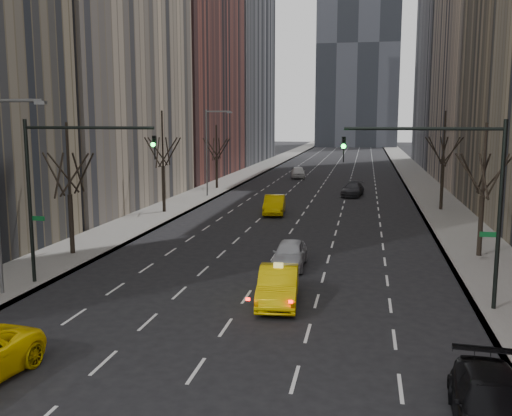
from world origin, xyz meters
The scene contains 19 objects.
sidewalk_left centered at (-12.25, 70.00, 0.07)m, with size 4.50×320.00×0.15m, color slate.
sidewalk_right centered at (12.25, 70.00, 0.07)m, with size 4.50×320.00×0.15m, color slate.
bld_left_far centered at (-21.50, 66.00, 22.00)m, with size 14.00×28.00×44.00m, color brown.
bld_left_deep centered at (-21.50, 96.00, 30.00)m, with size 14.00×30.00×60.00m, color slate.
tree_lw_b centered at (-12.00, 18.00, 3.72)m, with size 3.36×3.50×7.82m.
tree_lw_c centered at (-12.00, 34.00, 4.04)m, with size 3.36×3.50×8.74m.
tree_lw_d centered at (-12.00, 52.00, 3.56)m, with size 3.36×3.50×7.36m.
tree_rw_b centered at (12.00, 22.00, 3.72)m, with size 3.36×3.50×7.82m.
tree_rw_c centered at (12.00, 40.00, 4.04)m, with size 3.36×3.50×8.74m.
traffic_mast_left centered at (-9.11, 12.00, 5.49)m, with size 6.69×0.39×8.00m.
traffic_mast_right centered at (9.11, 12.00, 5.49)m, with size 6.69×0.39×8.00m.
streetlight_near centered at (-10.84, 10.00, 5.62)m, with size 2.83×0.22×9.00m.
streetlight_far centered at (-10.84, 45.00, 5.62)m, with size 2.83×0.22×9.00m.
taxi_sedan centered at (1.57, 11.45, 0.81)m, with size 1.71×4.90×1.62m, color #E6C204.
silver_sedan_ahead centered at (1.24, 17.82, 0.74)m, with size 1.75×4.36×1.49m, color #A9ACB2.
parked_suv_black centered at (8.68, 1.89, 0.73)m, with size 2.04×5.02×1.46m, color black.
far_taxi centered at (-2.44, 35.41, 0.81)m, with size 1.72×4.93×1.63m, color #D8B104.
far_suv_grey centered at (3.94, 48.74, 0.72)m, with size 2.01×4.95×1.44m, color #2E2E33.
far_car_white centered at (-4.06, 66.59, 0.81)m, with size 1.92×4.76×1.62m, color silver.
Camera 1 is at (5.26, -12.90, 8.13)m, focal length 40.00 mm.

